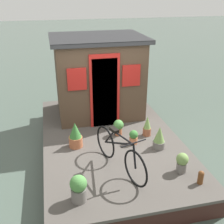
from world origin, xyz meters
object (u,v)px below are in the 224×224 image
(houseboat_cabin, at_px, (98,76))
(potted_plant_ivy, at_px, (119,126))
(bicycle, at_px, (119,152))
(potted_plant_basil, at_px, (182,162))
(mooring_bollard, at_px, (201,177))
(potted_plant_sage, at_px, (134,137))
(potted_plant_thyme, at_px, (75,135))
(potted_plant_rosemary, at_px, (147,126))
(potted_plant_geranium, at_px, (79,188))
(potted_plant_succulent, at_px, (159,138))

(houseboat_cabin, bearing_deg, potted_plant_ivy, -171.56)
(bicycle, bearing_deg, houseboat_cabin, -2.48)
(potted_plant_basil, height_order, mooring_bollard, potted_plant_basil)
(potted_plant_sage, relative_size, potted_plant_thyme, 0.55)
(potted_plant_ivy, xyz_separation_m, mooring_bollard, (-2.03, -0.97, -0.08))
(potted_plant_sage, relative_size, potted_plant_ivy, 0.83)
(potted_plant_rosemary, bearing_deg, potted_plant_geranium, 135.09)
(potted_plant_geranium, distance_m, potted_plant_thyme, 1.69)
(bicycle, xyz_separation_m, potted_plant_basil, (-0.33, -1.12, -0.16))
(potted_plant_basil, height_order, potted_plant_succulent, potted_plant_succulent)
(potted_plant_geranium, relative_size, potted_plant_rosemary, 0.98)
(potted_plant_rosemary, distance_m, potted_plant_ivy, 0.66)
(potted_plant_geranium, bearing_deg, potted_plant_thyme, -4.54)
(houseboat_cabin, distance_m, potted_plant_rosemary, 1.94)
(bicycle, xyz_separation_m, potted_plant_rosemary, (1.14, -0.96, -0.14))
(potted_plant_basil, distance_m, mooring_bollard, 0.44)
(bicycle, bearing_deg, potted_plant_basil, -106.61)
(bicycle, relative_size, potted_plant_sage, 5.19)
(potted_plant_thyme, distance_m, mooring_bollard, 2.65)
(potted_plant_succulent, distance_m, mooring_bollard, 1.31)
(potted_plant_basil, height_order, potted_plant_ivy, potted_plant_basil)
(houseboat_cabin, distance_m, potted_plant_sage, 2.07)
(potted_plant_sage, bearing_deg, potted_plant_geranium, 137.71)
(potted_plant_basil, xyz_separation_m, potted_plant_sage, (1.19, 0.57, -0.05))
(potted_plant_succulent, bearing_deg, potted_plant_ivy, 42.68)
(bicycle, bearing_deg, potted_plant_sage, -32.55)
(potted_plant_ivy, bearing_deg, potted_plant_basil, -154.06)
(potted_plant_basil, bearing_deg, potted_plant_thyme, 53.58)
(potted_plant_sage, height_order, potted_plant_ivy, potted_plant_ivy)
(houseboat_cabin, height_order, potted_plant_succulent, houseboat_cabin)
(houseboat_cabin, xyz_separation_m, potted_plant_ivy, (-1.37, -0.20, -0.82))
(potted_plant_geranium, distance_m, mooring_bollard, 2.13)
(bicycle, distance_m, potted_plant_basil, 1.18)
(potted_plant_sage, distance_m, potted_plant_ivy, 0.51)
(bicycle, bearing_deg, potted_plant_geranium, 128.49)
(potted_plant_sage, bearing_deg, houseboat_cabin, 13.32)
(houseboat_cabin, xyz_separation_m, potted_plant_succulent, (-2.13, -0.90, -0.80))
(potted_plant_geranium, xyz_separation_m, potted_plant_rosemary, (1.81, -1.80, -0.02))
(potted_plant_geranium, height_order, potted_plant_rosemary, potted_plant_rosemary)
(houseboat_cabin, distance_m, potted_plant_basil, 3.28)
(potted_plant_ivy, distance_m, mooring_bollard, 2.25)
(potted_plant_succulent, relative_size, potted_plant_ivy, 1.34)
(houseboat_cabin, xyz_separation_m, mooring_bollard, (-3.41, -1.17, -0.90))
(bicycle, height_order, potted_plant_ivy, bicycle)
(potted_plant_succulent, height_order, mooring_bollard, potted_plant_succulent)
(potted_plant_basil, bearing_deg, potted_plant_succulent, 6.37)
(potted_plant_thyme, height_order, potted_plant_succulent, potted_plant_thyme)
(potted_plant_succulent, bearing_deg, houseboat_cabin, 22.95)
(bicycle, bearing_deg, potted_plant_thyme, 34.93)
(potted_plant_rosemary, distance_m, potted_plant_sage, 0.50)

